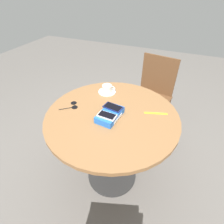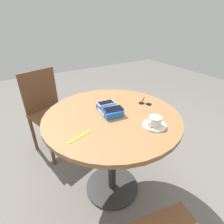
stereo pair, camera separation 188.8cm
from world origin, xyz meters
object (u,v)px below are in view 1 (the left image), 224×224
Objects in this scene: phone_box at (110,115)px; phone_white at (106,115)px; phone_navy at (113,107)px; saucer at (107,92)px; lanyard_strap at (156,113)px; chair_near_window at (152,96)px; coffee_cup at (107,88)px; sunglasses at (73,105)px; round_table at (112,128)px.

phone_white reaches higher than phone_box.
phone_white reaches higher than phone_navy.
lanyard_strap is at bearing -106.77° from saucer.
phone_navy is at bearing 169.91° from chair_near_window.
sunglasses is at bearing 150.06° from coffee_cup.
lanyard_strap is (-0.14, -0.45, -0.04)m from coffee_cup.
phone_navy is at bearing -1.89° from phone_box.
saucer is 0.17× the size of chair_near_window.
round_table is 0.36m from coffee_cup.
round_table is 0.87m from chair_near_window.
coffee_cup is at bearing -29.94° from sunglasses.
lanyard_strap is at bearing -76.33° from sunglasses.
sunglasses is at bearing 151.30° from chair_near_window.
phone_navy is 0.30m from coffee_cup.
round_table is 8.72× the size of coffee_cup.
phone_box reaches higher than saucer.
phone_navy is (0.11, -0.01, -0.00)m from phone_white.
lanyard_strap is at bearing -106.93° from coffee_cup.
phone_navy reaches higher than saucer.
round_table is at bearing -149.47° from saucer.
phone_box reaches higher than lanyard_strap.
phone_box reaches higher than sunglasses.
coffee_cup is 0.12× the size of chair_near_window.
coffee_cup is (0.27, 0.16, 0.18)m from round_table.
phone_navy is at bearing -147.38° from saucer.
saucer is 0.33m from sunglasses.
chair_near_window reaches higher than sunglasses.
saucer is 0.03m from coffee_cup.
chair_near_window is at bearing -9.57° from phone_box.
chair_near_window reaches higher than round_table.
sunglasses is (0.02, 0.32, -0.02)m from phone_box.
chair_near_window is at bearing -28.07° from coffee_cup.
phone_white reaches higher than lanyard_strap.
saucer reaches higher than sunglasses.
lanyard_strap is 1.16× the size of sunglasses.
phone_box is 1.54× the size of sunglasses.
phone_box is 0.34m from lanyard_strap.
phone_navy reaches higher than lanyard_strap.
lanyard_strap is at bearing -53.52° from phone_white.
round_table is 4.32× the size of phone_box.
phone_navy is at bearing -147.86° from coffee_cup.
saucer is at bearing 151.76° from chair_near_window.
coffee_cup reaches higher than lanyard_strap.
saucer is (0.27, 0.16, 0.15)m from round_table.
chair_near_window is (0.83, -0.15, -0.36)m from phone_navy.
lanyard_strap is at bearing -59.72° from phone_box.
saucer is at bearing 27.25° from phone_box.
lanyard_strap is (0.12, -0.29, -0.05)m from phone_navy.
phone_white is (-0.09, 0.00, 0.20)m from round_table.
lanyard_strap is at bearing -168.36° from chair_near_window.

